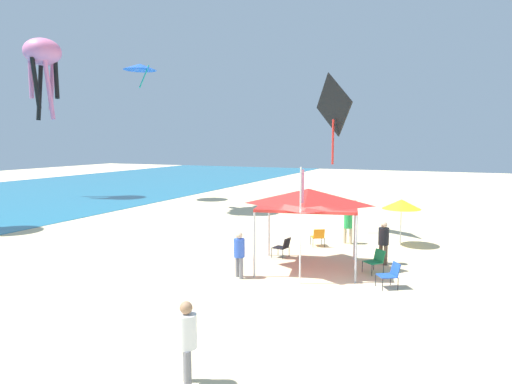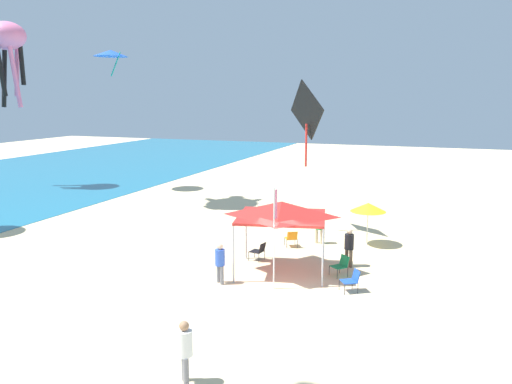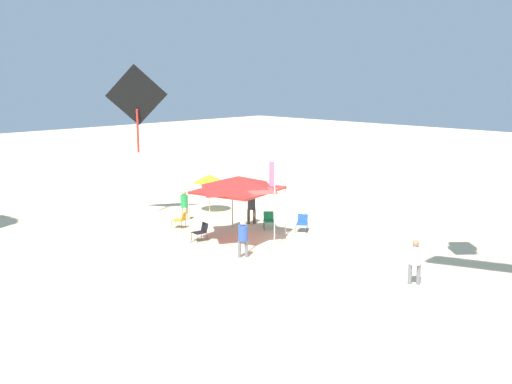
{
  "view_description": "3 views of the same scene",
  "coord_description": "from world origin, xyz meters",
  "px_view_note": "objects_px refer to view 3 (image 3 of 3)",
  "views": [
    {
      "loc": [
        -13.79,
        -4.19,
        4.72
      ],
      "look_at": [
        0.99,
        2.23,
        2.9
      ],
      "focal_mm": 32.43,
      "sensor_mm": 36.0,
      "label": 1
    },
    {
      "loc": [
        -16.97,
        -5.39,
        7.1
      ],
      "look_at": [
        3.34,
        2.21,
        3.06
      ],
      "focal_mm": 35.89,
      "sensor_mm": 36.0,
      "label": 2
    },
    {
      "loc": [
        -16.83,
        18.99,
        7.46
      ],
      "look_at": [
        1.78,
        0.09,
        2.2
      ],
      "focal_mm": 41.68,
      "sensor_mm": 36.0,
      "label": 3
    }
  ],
  "objects_px": {
    "beach_umbrella": "(209,178)",
    "folding_chair_left_of_tent": "(269,219)",
    "folding_chair_right_of_tent": "(201,231)",
    "person_by_tent": "(251,205)",
    "canopy_tent": "(238,184)",
    "banner_flag": "(274,195)",
    "person_near_umbrella": "(184,203)",
    "person_watching_sky": "(415,258)",
    "folding_chair_near_cooler": "(302,222)",
    "person_far_stroller": "(243,236)",
    "folding_chair_facing_ocean": "(181,219)",
    "kite_diamond_black": "(136,98)"
  },
  "relations": [
    {
      "from": "folding_chair_right_of_tent",
      "to": "banner_flag",
      "type": "xyz_separation_m",
      "value": [
        -2.93,
        -1.69,
        1.85
      ]
    },
    {
      "from": "folding_chair_left_of_tent",
      "to": "banner_flag",
      "type": "distance_m",
      "value": 3.57
    },
    {
      "from": "folding_chair_near_cooler",
      "to": "folding_chair_right_of_tent",
      "type": "bearing_deg",
      "value": -149.87
    },
    {
      "from": "person_watching_sky",
      "to": "kite_diamond_black",
      "type": "distance_m",
      "value": 16.4
    },
    {
      "from": "banner_flag",
      "to": "canopy_tent",
      "type": "bearing_deg",
      "value": 10.01
    },
    {
      "from": "folding_chair_near_cooler",
      "to": "person_near_umbrella",
      "type": "relative_size",
      "value": 0.51
    },
    {
      "from": "beach_umbrella",
      "to": "canopy_tent",
      "type": "bearing_deg",
      "value": 152.12
    },
    {
      "from": "folding_chair_left_of_tent",
      "to": "person_watching_sky",
      "type": "relative_size",
      "value": 0.49
    },
    {
      "from": "person_by_tent",
      "to": "folding_chair_near_cooler",
      "type": "bearing_deg",
      "value": 147.17
    },
    {
      "from": "canopy_tent",
      "to": "person_near_umbrella",
      "type": "height_order",
      "value": "canopy_tent"
    },
    {
      "from": "beach_umbrella",
      "to": "kite_diamond_black",
      "type": "xyz_separation_m",
      "value": [
        1.46,
        3.53,
        4.4
      ]
    },
    {
      "from": "folding_chair_left_of_tent",
      "to": "person_near_umbrella",
      "type": "distance_m",
      "value": 4.66
    },
    {
      "from": "person_near_umbrella",
      "to": "person_by_tent",
      "type": "distance_m",
      "value": 3.55
    },
    {
      "from": "folding_chair_near_cooler",
      "to": "person_far_stroller",
      "type": "bearing_deg",
      "value": -112.59
    },
    {
      "from": "folding_chair_near_cooler",
      "to": "banner_flag",
      "type": "xyz_separation_m",
      "value": [
        -0.7,
        2.79,
        1.85
      ]
    },
    {
      "from": "beach_umbrella",
      "to": "folding_chair_left_of_tent",
      "type": "relative_size",
      "value": 2.56
    },
    {
      "from": "person_watching_sky",
      "to": "person_by_tent",
      "type": "xyz_separation_m",
      "value": [
        10.5,
        -2.18,
        -0.01
      ]
    },
    {
      "from": "banner_flag",
      "to": "person_near_umbrella",
      "type": "xyz_separation_m",
      "value": [
        6.47,
        -0.17,
        -1.39
      ]
    },
    {
      "from": "folding_chair_right_of_tent",
      "to": "folding_chair_facing_ocean",
      "type": "height_order",
      "value": "same"
    },
    {
      "from": "banner_flag",
      "to": "folding_chair_facing_ocean",
      "type": "bearing_deg",
      "value": 9.79
    },
    {
      "from": "person_by_tent",
      "to": "kite_diamond_black",
      "type": "relative_size",
      "value": 0.37
    },
    {
      "from": "beach_umbrella",
      "to": "folding_chair_near_cooler",
      "type": "bearing_deg",
      "value": -176.57
    },
    {
      "from": "canopy_tent",
      "to": "person_by_tent",
      "type": "bearing_deg",
      "value": -56.53
    },
    {
      "from": "kite_diamond_black",
      "to": "person_near_umbrella",
      "type": "bearing_deg",
      "value": 176.78
    },
    {
      "from": "folding_chair_right_of_tent",
      "to": "person_far_stroller",
      "type": "xyz_separation_m",
      "value": [
        -3.16,
        0.43,
        0.46
      ]
    },
    {
      "from": "person_far_stroller",
      "to": "person_by_tent",
      "type": "relative_size",
      "value": 0.97
    },
    {
      "from": "canopy_tent",
      "to": "banner_flag",
      "type": "bearing_deg",
      "value": -169.99
    },
    {
      "from": "person_near_umbrella",
      "to": "kite_diamond_black",
      "type": "height_order",
      "value": "kite_diamond_black"
    },
    {
      "from": "person_watching_sky",
      "to": "folding_chair_left_of_tent",
      "type": "bearing_deg",
      "value": -48.46
    },
    {
      "from": "folding_chair_left_of_tent",
      "to": "person_far_stroller",
      "type": "height_order",
      "value": "person_far_stroller"
    },
    {
      "from": "folding_chair_left_of_tent",
      "to": "person_far_stroller",
      "type": "distance_m",
      "value": 4.9
    },
    {
      "from": "person_far_stroller",
      "to": "person_watching_sky",
      "type": "xyz_separation_m",
      "value": [
        -6.73,
        -2.1,
        0.04
      ]
    },
    {
      "from": "person_far_stroller",
      "to": "canopy_tent",
      "type": "bearing_deg",
      "value": 87.19
    },
    {
      "from": "canopy_tent",
      "to": "folding_chair_facing_ocean",
      "type": "xyz_separation_m",
      "value": [
        3.5,
        0.6,
        -2.13
      ]
    },
    {
      "from": "banner_flag",
      "to": "person_by_tent",
      "type": "xyz_separation_m",
      "value": [
        3.54,
        -2.16,
        -1.35
      ]
    },
    {
      "from": "person_by_tent",
      "to": "kite_diamond_black",
      "type": "height_order",
      "value": "kite_diamond_black"
    },
    {
      "from": "person_near_umbrella",
      "to": "person_watching_sky",
      "type": "xyz_separation_m",
      "value": [
        -13.43,
        0.19,
        0.05
      ]
    },
    {
      "from": "canopy_tent",
      "to": "kite_diamond_black",
      "type": "bearing_deg",
      "value": 6.8
    },
    {
      "from": "banner_flag",
      "to": "folding_chair_near_cooler",
      "type": "bearing_deg",
      "value": -75.96
    },
    {
      "from": "beach_umbrella",
      "to": "folding_chair_left_of_tent",
      "type": "distance_m",
      "value": 5.03
    },
    {
      "from": "folding_chair_facing_ocean",
      "to": "person_far_stroller",
      "type": "xyz_separation_m",
      "value": [
        -5.63,
        1.19,
        0.46
      ]
    },
    {
      "from": "folding_chair_right_of_tent",
      "to": "person_by_tent",
      "type": "xyz_separation_m",
      "value": [
        0.61,
        -3.84,
        0.5
      ]
    },
    {
      "from": "banner_flag",
      "to": "person_far_stroller",
      "type": "relative_size",
      "value": 2.42
    },
    {
      "from": "person_far_stroller",
      "to": "kite_diamond_black",
      "type": "bearing_deg",
      "value": 120.76
    },
    {
      "from": "canopy_tent",
      "to": "banner_flag",
      "type": "xyz_separation_m",
      "value": [
        -1.89,
        -0.33,
        -0.28
      ]
    },
    {
      "from": "canopy_tent",
      "to": "banner_flag",
      "type": "relative_size",
      "value": 1.05
    },
    {
      "from": "canopy_tent",
      "to": "person_by_tent",
      "type": "height_order",
      "value": "canopy_tent"
    },
    {
      "from": "canopy_tent",
      "to": "banner_flag",
      "type": "distance_m",
      "value": 1.94
    },
    {
      "from": "folding_chair_right_of_tent",
      "to": "person_watching_sky",
      "type": "bearing_deg",
      "value": 19.21
    },
    {
      "from": "folding_chair_facing_ocean",
      "to": "person_watching_sky",
      "type": "height_order",
      "value": "person_watching_sky"
    }
  ]
}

